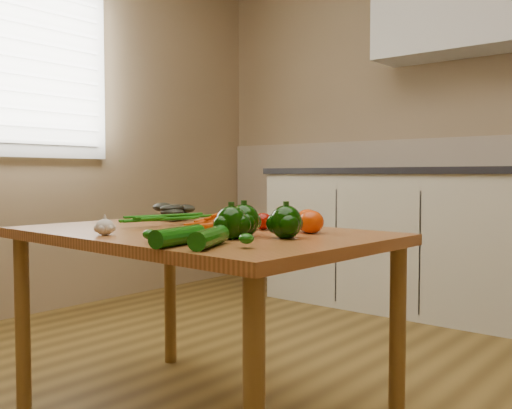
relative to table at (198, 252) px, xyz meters
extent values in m
cube|color=tan|center=(0.12, 2.36, 0.71)|extent=(4.00, 0.02, 2.60)
cube|color=tan|center=(0.12, 2.34, -0.04)|extent=(3.98, 0.03, 1.10)
cube|color=beige|center=(0.32, 2.04, -0.16)|extent=(2.80, 0.60, 0.86)
cube|color=#242529|center=(0.32, 2.04, 0.29)|extent=(2.84, 0.64, 0.04)
cube|color=#A66330|center=(0.00, 0.00, 0.06)|extent=(1.27, 0.85, 0.04)
cylinder|color=brown|center=(-0.58, -0.32, -0.28)|extent=(0.05, 0.05, 0.63)
cylinder|color=brown|center=(0.56, -0.37, -0.28)|extent=(0.05, 0.05, 0.63)
cylinder|color=brown|center=(-0.56, 0.37, -0.28)|extent=(0.05, 0.05, 0.63)
cylinder|color=brown|center=(0.58, 0.32, -0.28)|extent=(0.05, 0.05, 0.63)
ellipsoid|color=beige|center=(-0.12, -0.29, 0.10)|extent=(0.06, 0.06, 0.05)
sphere|color=black|center=(0.24, -0.04, 0.12)|extent=(0.10, 0.10, 0.10)
sphere|color=black|center=(0.38, 0.00, 0.12)|extent=(0.10, 0.10, 0.10)
sphere|color=black|center=(0.26, -0.12, 0.12)|extent=(0.10, 0.10, 0.10)
ellipsoid|color=#810B02|center=(0.16, 0.15, 0.10)|extent=(0.06, 0.06, 0.06)
ellipsoid|color=#DD3E05|center=(0.32, 0.19, 0.11)|extent=(0.08, 0.08, 0.08)
ellipsoid|color=#DD3E05|center=(0.35, 0.16, 0.11)|extent=(0.08, 0.08, 0.08)
cylinder|color=#0B4607|center=(0.34, -0.30, 0.10)|extent=(0.13, 0.20, 0.05)
cylinder|color=#0B4607|center=(0.26, -0.33, 0.10)|extent=(0.09, 0.20, 0.05)
camera|label=1|loc=(1.38, -1.36, 0.26)|focal=40.00mm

